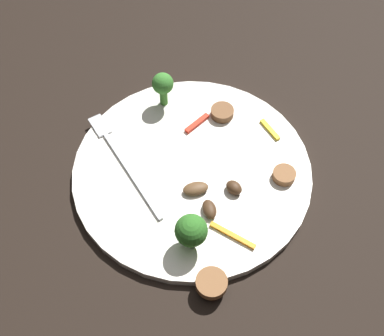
{
  "coord_description": "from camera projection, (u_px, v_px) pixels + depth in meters",
  "views": [
    {
      "loc": [
        -0.23,
        0.25,
        0.51
      ],
      "look_at": [
        0.0,
        0.0,
        0.01
      ],
      "focal_mm": 46.06,
      "sensor_mm": 36.0,
      "label": 1
    }
  ],
  "objects": [
    {
      "name": "mushroom_2",
      "position": [
        209.0,
        209.0,
        0.57
      ],
      "size": [
        0.03,
        0.03,
        0.01
      ],
      "primitive_type": "ellipsoid",
      "rotation": [
        0.0,
        0.0,
        5.72
      ],
      "color": "#422B19",
      "rests_on": "plate"
    },
    {
      "name": "plate",
      "position": [
        192.0,
        171.0,
        0.61
      ],
      "size": [
        0.29,
        0.29,
        0.01
      ],
      "primitive_type": "cylinder",
      "color": "white",
      "rests_on": "ground_plane"
    },
    {
      "name": "sausage_slice_0",
      "position": [
        212.0,
        283.0,
        0.52
      ],
      "size": [
        0.05,
        0.05,
        0.01
      ],
      "primitive_type": "cylinder",
      "rotation": [
        0.0,
        0.0,
        0.72
      ],
      "color": "brown",
      "rests_on": "plate"
    },
    {
      "name": "pepper_strip_0",
      "position": [
        233.0,
        235.0,
        0.55
      ],
      "size": [
        0.06,
        0.02,
        0.0
      ],
      "primitive_type": "cube",
      "rotation": [
        0.0,
        0.0,
        0.2
      ],
      "color": "orange",
      "rests_on": "plate"
    },
    {
      "name": "broccoli_floret_1",
      "position": [
        163.0,
        85.0,
        0.64
      ],
      "size": [
        0.03,
        0.03,
        0.05
      ],
      "color": "#408630",
      "rests_on": "plate"
    },
    {
      "name": "mushroom_0",
      "position": [
        234.0,
        188.0,
        0.58
      ],
      "size": [
        0.02,
        0.02,
        0.01
      ],
      "primitive_type": "ellipsoid",
      "rotation": [
        0.0,
        0.0,
        3.06
      ],
      "color": "#422B19",
      "rests_on": "plate"
    },
    {
      "name": "mushroom_1",
      "position": [
        196.0,
        189.0,
        0.58
      ],
      "size": [
        0.03,
        0.04,
        0.01
      ],
      "primitive_type": "ellipsoid",
      "rotation": [
        0.0,
        0.0,
        4.12
      ],
      "color": "brown",
      "rests_on": "plate"
    },
    {
      "name": "broccoli_floret_0",
      "position": [
        191.0,
        231.0,
        0.52
      ],
      "size": [
        0.04,
        0.04,
        0.05
      ],
      "color": "#347525",
      "rests_on": "plate"
    },
    {
      "name": "sausage_slice_2",
      "position": [
        222.0,
        112.0,
        0.65
      ],
      "size": [
        0.04,
        0.04,
        0.01
      ],
      "primitive_type": "cylinder",
      "rotation": [
        0.0,
        0.0,
        0.32
      ],
      "color": "brown",
      "rests_on": "plate"
    },
    {
      "name": "fork",
      "position": [
        120.0,
        157.0,
        0.61
      ],
      "size": [
        0.18,
        0.06,
        0.0
      ],
      "rotation": [
        0.0,
        0.0,
        -0.27
      ],
      "color": "silver",
      "rests_on": "plate"
    },
    {
      "name": "pepper_strip_2",
      "position": [
        270.0,
        130.0,
        0.64
      ],
      "size": [
        0.04,
        0.02,
        0.0
      ],
      "primitive_type": "cube",
      "rotation": [
        0.0,
        0.0,
        2.86
      ],
      "color": "yellow",
      "rests_on": "plate"
    },
    {
      "name": "ground_plane",
      "position": [
        192.0,
        173.0,
        0.62
      ],
      "size": [
        1.4,
        1.4,
        0.0
      ],
      "primitive_type": "plane",
      "color": "black"
    },
    {
      "name": "sausage_slice_1",
      "position": [
        284.0,
        175.0,
        0.59
      ],
      "size": [
        0.04,
        0.04,
        0.01
      ],
      "primitive_type": "cylinder",
      "rotation": [
        0.0,
        0.0,
        0.39
      ],
      "color": "brown",
      "rests_on": "plate"
    },
    {
      "name": "pepper_strip_1",
      "position": [
        197.0,
        123.0,
        0.64
      ],
      "size": [
        0.01,
        0.04,
        0.0
      ],
      "primitive_type": "cube",
      "rotation": [
        0.0,
        0.0,
        4.68
      ],
      "color": "red",
      "rests_on": "plate"
    }
  ]
}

